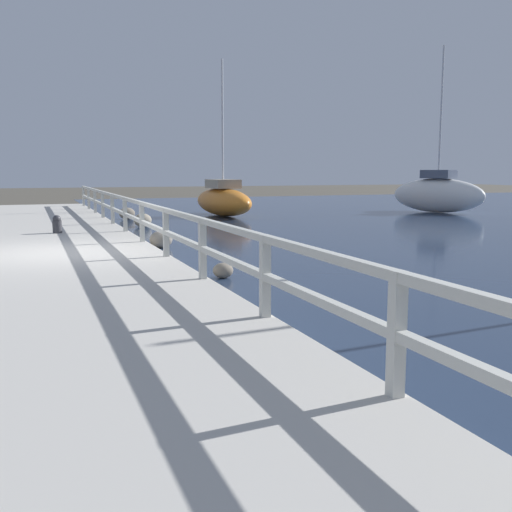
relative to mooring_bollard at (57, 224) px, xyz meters
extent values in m
plane|color=#4C473D|center=(-0.04, -3.91, -0.58)|extent=(120.00, 120.00, 0.00)
cube|color=beige|center=(-0.04, -3.91, -0.40)|extent=(3.68, 36.00, 0.35)
cube|color=beige|center=(1.70, -12.63, 0.22)|extent=(0.10, 0.10, 0.90)
cube|color=beige|center=(1.70, -10.14, 0.22)|extent=(0.10, 0.10, 0.90)
cube|color=beige|center=(1.70, -7.65, 0.22)|extent=(0.10, 0.10, 0.90)
cube|color=beige|center=(1.70, -5.16, 0.22)|extent=(0.10, 0.10, 0.90)
cube|color=beige|center=(1.70, -2.66, 0.22)|extent=(0.10, 0.10, 0.90)
cube|color=beige|center=(1.70, -0.17, 0.22)|extent=(0.10, 0.10, 0.90)
cube|color=beige|center=(1.70, 2.32, 0.22)|extent=(0.10, 0.10, 0.90)
cube|color=beige|center=(1.70, 4.81, 0.22)|extent=(0.10, 0.10, 0.90)
cube|color=beige|center=(1.70, 7.30, 0.22)|extent=(0.10, 0.10, 0.90)
cube|color=beige|center=(1.70, 9.80, 0.22)|extent=(0.10, 0.10, 0.90)
cube|color=beige|center=(1.70, 12.29, 0.22)|extent=(0.10, 0.10, 0.90)
cube|color=beige|center=(1.70, -3.91, 0.64)|extent=(0.09, 32.50, 0.08)
cube|color=beige|center=(1.70, -3.91, 0.22)|extent=(0.09, 32.50, 0.08)
ellipsoid|color=gray|center=(3.02, 4.68, -0.34)|extent=(0.62, 0.56, 0.47)
ellipsoid|color=slate|center=(3.02, 8.14, -0.34)|extent=(0.63, 0.57, 0.47)
ellipsoid|color=gray|center=(2.42, -1.23, -0.36)|extent=(0.58, 0.52, 0.43)
ellipsoid|color=slate|center=(2.58, -5.87, -0.44)|extent=(0.38, 0.34, 0.28)
cylinder|color=#333338|center=(0.00, 0.00, -0.07)|extent=(0.23, 0.23, 0.32)
sphere|color=#333338|center=(0.00, 0.00, 0.13)|extent=(0.21, 0.21, 0.21)
ellipsoid|color=white|center=(17.12, 6.97, 0.22)|extent=(2.90, 4.75, 1.57)
cube|color=#4C566B|center=(17.12, 6.97, 1.20)|extent=(1.35, 1.66, 0.39)
cylinder|color=silver|center=(17.12, 6.97, 3.97)|extent=(0.09, 0.09, 5.92)
ellipsoid|color=orange|center=(7.19, 8.56, 0.02)|extent=(1.85, 5.16, 1.18)
cube|color=#9E937F|center=(7.19, 8.56, 0.80)|extent=(1.17, 1.67, 0.38)
cylinder|color=silver|center=(7.19, 8.56, 3.30)|extent=(0.09, 0.09, 5.37)
camera|label=1|loc=(-0.66, -16.08, 1.36)|focal=42.00mm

